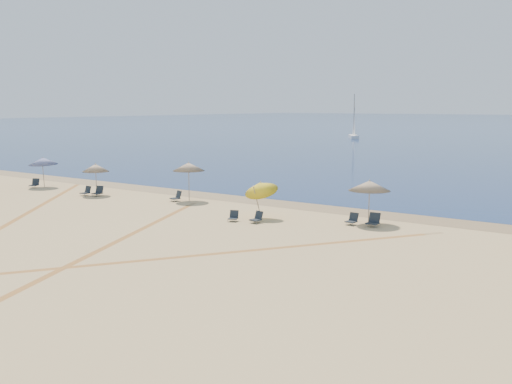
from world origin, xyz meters
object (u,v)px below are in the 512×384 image
chair_1 (86,191)px  chair_3 (177,197)px  chair_4 (234,216)px  chair_0 (35,184)px  umbrella_4 (369,186)px  chair_2 (98,192)px  chair_5 (257,218)px  chair_6 (352,219)px  umbrella_0 (43,161)px  umbrella_1 (96,168)px  umbrella_2 (189,167)px  umbrella_3 (260,187)px  sailboat_1 (354,125)px  chair_7 (373,221)px

chair_1 → chair_3: 7.30m
chair_4 → chair_0: bearing=153.3°
umbrella_4 → chair_2: umbrella_4 is taller
chair_3 → chair_5: chair_3 is taller
chair_6 → chair_3: bearing=-174.8°
chair_2 → umbrella_0: bearing=162.0°
chair_0 → chair_5: size_ratio=1.21×
umbrella_4 → chair_3: bearing=-178.5°
umbrella_1 → umbrella_2: size_ratio=0.87×
chair_2 → umbrella_1: bearing=139.2°
umbrella_0 → umbrella_4: bearing=2.4°
chair_3 → chair_4: 8.08m
umbrella_0 → chair_5: bearing=-5.8°
umbrella_3 → sailboat_1: bearing=111.5°
umbrella_1 → chair_6: size_ratio=3.37×
umbrella_0 → sailboat_1: size_ratio=0.28×
chair_4 → chair_7: 7.71m
umbrella_0 → chair_7: bearing=0.9°
chair_3 → chair_6: chair_3 is taller
umbrella_0 → umbrella_3: (21.43, -0.93, -0.26)m
chair_7 → chair_6: bearing=-173.5°
umbrella_0 → chair_5: (22.11, -2.26, -1.78)m
umbrella_3 → umbrella_4: (5.80, 2.09, 0.28)m
chair_1 → sailboat_1: bearing=104.0°
umbrella_2 → chair_0: 14.55m
chair_0 → umbrella_2: bearing=-15.8°
umbrella_3 → sailboat_1: (-31.00, 78.82, 0.82)m
chair_2 → chair_3: (6.15, 1.51, -0.01)m
umbrella_2 → chair_1: umbrella_2 is taller
chair_4 → chair_5: (1.37, 0.35, 0.02)m
umbrella_1 → chair_0: bearing=-178.6°
umbrella_1 → chair_3: bearing=10.4°
umbrella_0 → chair_4: umbrella_0 is taller
umbrella_0 → chair_6: bearing=0.6°
umbrella_0 → chair_3: umbrella_0 is taller
umbrella_3 → umbrella_1: bearing=178.1°
umbrella_1 → chair_3: 6.99m
chair_3 → chair_7: bearing=18.8°
chair_5 → chair_7: bearing=36.3°
chair_1 → chair_6: (20.33, 1.31, -0.01)m
chair_1 → chair_7: 21.55m
umbrella_4 → sailboat_1: sailboat_1 is taller
chair_4 → chair_7: bearing=1.8°
umbrella_4 → chair_6: size_ratio=3.53×
umbrella_3 → chair_6: umbrella_3 is taller
chair_1 → chair_4: 14.49m
umbrella_4 → chair_2: 20.14m
umbrella_1 → chair_0: (-7.07, -0.18, -1.66)m
chair_0 → chair_6: chair_0 is taller
chair_7 → sailboat_1: 86.06m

